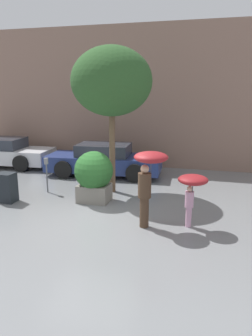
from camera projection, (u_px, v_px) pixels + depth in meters
name	position (u px, v px, depth m)	size (l,w,h in m)	color
ground_plane	(91.00, 219.00, 8.68)	(40.00, 40.00, 0.00)	slate
building_facade	(144.00, 98.00, 14.08)	(18.00, 0.30, 6.00)	#8C6B5B
planter_box	(94.00, 175.00, 9.85)	(1.17, 1.17, 1.56)	gray
person_adult	(148.00, 171.00, 7.86)	(0.82, 0.82, 1.91)	#473323
person_child	(192.00, 185.00, 7.88)	(0.72, 0.72, 1.35)	#D199B7
parked_car_near	(104.00, 160.00, 13.03)	(4.61, 2.11, 1.25)	navy
parked_car_far	(0.00, 153.00, 14.63)	(4.80, 2.11, 1.25)	silver
street_tree	(112.00, 82.00, 10.20)	(2.55, 2.55, 4.67)	brown
parking_meter	(46.00, 168.00, 10.73)	(0.14, 0.14, 1.17)	#595B60
newspaper_box	(7.00, 188.00, 9.91)	(0.50, 0.44, 0.90)	#1E2328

